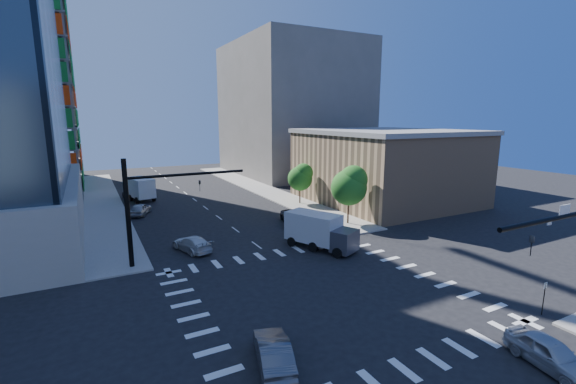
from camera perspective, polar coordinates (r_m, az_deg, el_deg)
ground at (r=28.46m, az=5.20°, el=-14.78°), size 160.00×160.00×0.00m
road_markings at (r=28.45m, az=5.20°, el=-14.77°), size 20.00×20.00×0.01m
sidewalk_ne at (r=68.04m, az=-4.27°, el=0.57°), size 5.00×60.00×0.15m
sidewalk_nw at (r=62.65m, az=-25.73°, el=-1.41°), size 5.00×60.00×0.15m
commercial_building at (r=58.84m, az=14.18°, el=3.79°), size 20.50×22.50×10.60m
bg_building_ne at (r=86.78m, az=0.53°, el=12.09°), size 24.00×30.00×28.00m
signal_mast_nw at (r=33.87m, az=-20.23°, el=-1.37°), size 10.20×0.40×9.00m
tree_south at (r=44.94m, az=9.22°, el=1.03°), size 4.16×4.16×6.82m
tree_north at (r=55.13m, az=1.95°, el=2.26°), size 3.54×3.52×5.78m
no_parking_sign at (r=29.81m, az=33.71°, el=-12.54°), size 0.30×0.06×2.20m
car_nb_near at (r=24.63m, az=34.30°, el=-19.13°), size 2.46×4.68×1.52m
car_nb_far at (r=45.47m, az=0.81°, el=-3.76°), size 4.27×6.09×1.54m
car_sb_near at (r=37.50m, az=-14.03°, el=-7.43°), size 3.31×5.25×1.42m
car_sb_mid at (r=53.02m, az=-21.02°, el=-2.37°), size 3.49×4.85×1.53m
car_sb_cross at (r=20.97m, az=-2.19°, el=-22.62°), size 2.77×4.80×1.49m
box_truck_near at (r=36.82m, az=5.10°, el=-6.23°), size 5.09×6.92×3.34m
box_truck_far at (r=62.87m, az=-21.36°, el=0.31°), size 4.30×7.01×3.42m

